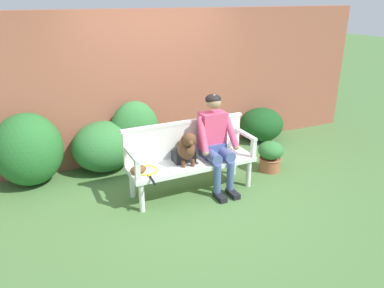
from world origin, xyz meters
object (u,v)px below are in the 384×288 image
(dog_on_bench, at_px, (187,148))
(person_seated, at_px, (215,139))
(tennis_racket, at_px, (147,171))
(garden_bench, at_px, (192,165))
(potted_plant, at_px, (270,155))
(sports_bag, at_px, (184,156))
(baseball_glove, at_px, (138,169))

(dog_on_bench, bearing_deg, person_seated, 6.29)
(person_seated, bearing_deg, tennis_racket, -178.24)
(garden_bench, xyz_separation_m, dog_on_bench, (-0.10, -0.06, 0.30))
(garden_bench, relative_size, person_seated, 1.31)
(dog_on_bench, relative_size, potted_plant, 1.03)
(potted_plant, bearing_deg, garden_bench, -176.34)
(garden_bench, height_order, sports_bag, sports_bag)
(tennis_racket, relative_size, baseball_glove, 2.60)
(baseball_glove, bearing_deg, tennis_racket, -33.24)
(sports_bag, xyz_separation_m, potted_plant, (1.46, 0.03, -0.27))
(potted_plant, bearing_deg, person_seated, -174.28)
(garden_bench, relative_size, potted_plant, 3.67)
(person_seated, bearing_deg, sports_bag, 170.30)
(potted_plant, bearing_deg, dog_on_bench, -174.11)
(baseball_glove, bearing_deg, dog_on_bench, -23.18)
(sports_bag, bearing_deg, tennis_racket, -169.34)
(person_seated, height_order, baseball_glove, person_seated)
(baseball_glove, bearing_deg, sports_bag, -12.47)
(person_seated, bearing_deg, garden_bench, 177.34)
(person_seated, bearing_deg, baseball_glove, -179.73)
(garden_bench, relative_size, dog_on_bench, 3.55)
(garden_bench, bearing_deg, dog_on_bench, -148.48)
(person_seated, xyz_separation_m, tennis_racket, (-0.99, -0.03, -0.26))
(dog_on_bench, height_order, potted_plant, dog_on_bench)
(dog_on_bench, bearing_deg, potted_plant, 5.89)
(tennis_racket, bearing_deg, baseball_glove, 166.10)
(tennis_racket, bearing_deg, sports_bag, 10.66)
(person_seated, distance_m, dog_on_bench, 0.44)
(baseball_glove, height_order, potted_plant, baseball_glove)
(tennis_racket, bearing_deg, dog_on_bench, -1.91)
(sports_bag, bearing_deg, baseball_glove, -173.13)
(dog_on_bench, bearing_deg, baseball_glove, 176.16)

